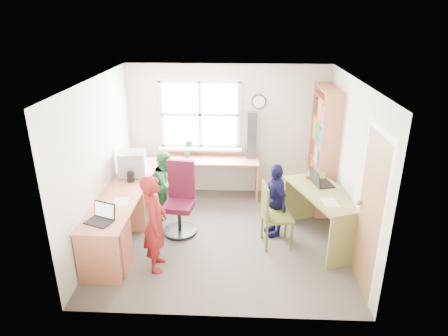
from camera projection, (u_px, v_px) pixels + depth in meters
The scene contains 19 objects.
room at pixel (224, 161), 5.79m from camera, with size 3.64×3.44×2.44m.
l_desk at pixel (132, 218), 5.78m from camera, with size 2.38×2.95×0.75m.
right_desk at pixel (323, 205), 5.86m from camera, with size 1.09×1.54×0.81m.
bookshelf at pixel (323, 152), 6.81m from camera, with size 0.30×1.02×2.10m.
swivel_chair at pixel (180, 202), 6.17m from camera, with size 0.59×0.59×1.14m.
wooden_chair at pixel (272, 213), 5.77m from camera, with size 0.48×0.48×0.98m.
crt_monitor at pixel (132, 164), 6.42m from camera, with size 0.46×0.42×0.41m.
laptop_left at pixel (101, 217), 5.10m from camera, with size 0.41×0.37×0.23m.
laptop_right at pixel (319, 181), 6.00m from camera, with size 0.37×0.42×0.25m.
speaker_a at pixel (131, 177), 6.23m from camera, with size 0.10×0.10×0.17m.
speaker_b at pixel (136, 165), 6.66m from camera, with size 0.12×0.12×0.19m.
cd_tower at pixel (251, 135), 7.12m from camera, with size 0.19×0.18×0.85m.
game_box at pixel (316, 175), 6.27m from camera, with size 0.35×0.35×0.06m.
paper_a at pixel (121, 202), 5.62m from camera, with size 0.25×0.32×0.00m.
paper_b at pixel (330, 203), 5.45m from camera, with size 0.24×0.31×0.00m.
potted_plant at pixel (188, 148), 7.24m from camera, with size 0.18×0.15×0.33m, color #29672D.
person_red at pixel (155, 223), 5.21m from camera, with size 0.49×0.32×1.34m, color maroon.
person_green at pixel (166, 184), 6.62m from camera, with size 0.55×0.43×1.14m, color #2E733A.
person_navy at pixel (275, 200), 6.05m from camera, with size 0.68×0.28×1.16m, color #14143F.
Camera 1 is at (0.26, -5.31, 3.29)m, focal length 32.00 mm.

